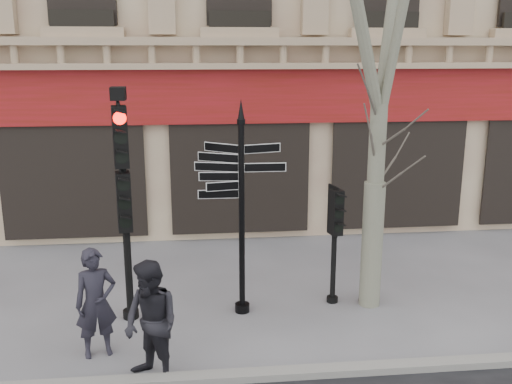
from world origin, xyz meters
TOP-DOWN VIEW (x-y plane):
  - ground at (0.00, 0.00)m, footprint 80.00×80.00m
  - kerb at (0.00, -1.40)m, footprint 80.00×0.25m
  - fingerpost at (-0.29, 0.82)m, footprint 1.90×1.90m
  - traffic_signal_main at (-2.30, 0.78)m, footprint 0.50×0.40m
  - traffic_signal_secondary at (1.45, 1.05)m, footprint 0.42×0.34m
  - pedestrian_a at (-2.66, -0.44)m, footprint 0.74×0.60m
  - pedestrian_b at (-1.75, -1.30)m, footprint 1.12×1.12m

SIDE VIEW (x-z plane):
  - ground at x=0.00m, z-range 0.00..0.00m
  - kerb at x=0.00m, z-range 0.00..0.12m
  - pedestrian_a at x=-2.66m, z-range 0.00..1.75m
  - pedestrian_b at x=-1.75m, z-range 0.00..1.83m
  - traffic_signal_secondary at x=1.45m, z-range 0.44..2.64m
  - traffic_signal_main at x=-2.30m, z-range 0.54..4.62m
  - fingerpost at x=-0.29m, z-range 0.67..4.54m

